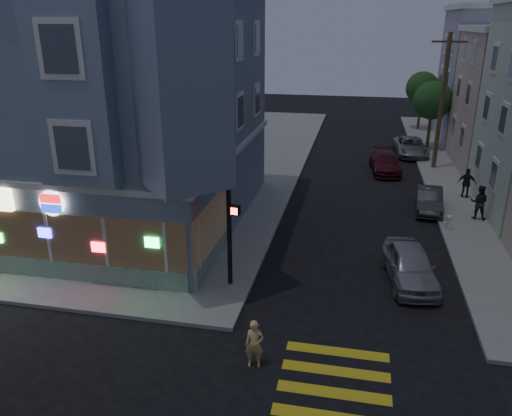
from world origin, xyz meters
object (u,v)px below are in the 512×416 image
(parked_car_c, at_px, (385,163))
(parked_car_d, at_px, (411,147))
(running_child, at_px, (254,344))
(pedestrian_b, at_px, (467,183))
(fire_hydrant, at_px, (449,222))
(pedestrian_a, at_px, (479,202))
(parked_car_b, at_px, (429,200))
(traffic_signal, at_px, (228,190))
(parked_car_a, at_px, (410,265))
(street_tree_far, at_px, (422,88))
(utility_pole, at_px, (442,100))
(street_tree_near, at_px, (433,100))

(parked_car_c, distance_m, parked_car_d, 5.61)
(running_child, xyz_separation_m, pedestrian_b, (8.93, 17.17, 0.26))
(parked_car_d, xyz_separation_m, fire_hydrant, (0.60, -15.38, -0.12))
(pedestrian_a, xyz_separation_m, parked_car_b, (-2.30, 1.08, -0.43))
(parked_car_b, distance_m, traffic_signal, 13.91)
(pedestrian_a, bearing_deg, pedestrian_b, -77.17)
(pedestrian_b, distance_m, parked_car_c, 6.58)
(pedestrian_b, bearing_deg, fire_hydrant, 81.33)
(parked_car_a, bearing_deg, parked_car_d, 78.21)
(street_tree_far, distance_m, traffic_signal, 34.63)
(street_tree_far, bearing_deg, fire_hydrant, -92.01)
(pedestrian_b, distance_m, parked_car_b, 3.30)
(utility_pole, xyz_separation_m, street_tree_far, (0.20, 14.00, -0.86))
(parked_car_a, xyz_separation_m, parked_car_c, (-0.43, 15.70, -0.07))
(parked_car_b, height_order, parked_car_d, parked_car_d)
(pedestrian_b, height_order, parked_car_c, pedestrian_b)
(fire_hydrant, bearing_deg, parked_car_c, 104.85)
(fire_hydrant, bearing_deg, utility_pole, 86.56)
(parked_car_b, distance_m, parked_car_d, 12.42)
(pedestrian_a, distance_m, fire_hydrant, 2.58)
(parked_car_b, distance_m, parked_car_c, 7.52)
(street_tree_far, distance_m, pedestrian_b, 20.58)
(street_tree_near, height_order, parked_car_d, street_tree_near)
(street_tree_near, xyz_separation_m, street_tree_far, (0.00, 8.00, 0.00))
(street_tree_far, distance_m, parked_car_a, 31.50)
(street_tree_far, xyz_separation_m, parked_car_c, (-3.60, -15.48, -3.28))
(parked_car_b, bearing_deg, fire_hydrant, -73.84)
(street_tree_near, xyz_separation_m, parked_car_a, (-3.17, -23.18, -3.21))
(pedestrian_a, distance_m, parked_car_d, 13.70)
(parked_car_a, relative_size, traffic_signal, 0.75)
(street_tree_near, height_order, parked_car_c, street_tree_near)
(street_tree_near, bearing_deg, street_tree_far, 90.00)
(parked_car_d, distance_m, fire_hydrant, 15.39)
(running_child, height_order, parked_car_a, running_child)
(street_tree_far, xyz_separation_m, parked_car_d, (-1.50, -10.28, -3.26))
(street_tree_far, xyz_separation_m, running_child, (-8.13, -37.52, -3.17))
(parked_car_d, relative_size, fire_hydrant, 6.35)
(parked_car_b, bearing_deg, running_child, -109.37)
(pedestrian_b, xyz_separation_m, parked_car_a, (-3.97, -10.83, -0.29))
(utility_pole, bearing_deg, street_tree_far, 89.18)
(running_child, distance_m, parked_car_c, 22.50)
(traffic_signal, bearing_deg, street_tree_near, 76.86)
(parked_car_c, height_order, fire_hydrant, parked_car_c)
(running_child, distance_m, pedestrian_a, 16.39)
(traffic_signal, bearing_deg, parked_car_d, 78.15)
(street_tree_near, distance_m, parked_car_c, 8.92)
(parked_car_d, bearing_deg, fire_hydrant, -91.76)
(running_child, height_order, pedestrian_a, pedestrian_a)
(street_tree_near, bearing_deg, running_child, -105.39)
(utility_pole, relative_size, parked_car_b, 2.38)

